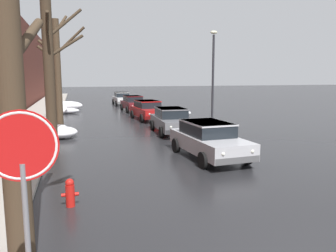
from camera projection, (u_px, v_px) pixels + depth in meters
name	position (u px, v px, depth m)	size (l,w,h in m)	color
left_sidewalk_slab	(29.00, 128.00, 20.00)	(3.19, 80.00, 0.13)	#A8A399
snow_bank_near_corner_left	(67.00, 106.00, 30.80)	(2.85, 1.02, 0.87)	white
snow_bank_along_left_kerb	(176.00, 113.00, 25.95)	(2.49, 1.23, 0.74)	white
snow_bank_mid_block_left	(66.00, 111.00, 28.21)	(1.98, 0.97, 0.67)	white
snow_bank_along_right_kerb	(62.00, 132.00, 17.04)	(1.60, 1.46, 0.70)	white
bare_tree_at_the_corner	(12.00, 58.00, 5.16)	(1.43, 2.44, 6.66)	#423323
bare_tree_second_along_sidewalk	(49.00, 62.00, 13.64)	(1.71, 3.42, 7.27)	#382B1E
bare_tree_mid_block	(58.00, 68.00, 21.29)	(3.08, 1.65, 7.20)	#423323
sedan_silver_approaching_near_lane	(208.00, 139.00, 12.88)	(2.15, 4.41, 1.42)	#B7B7BC
sedan_grey_parked_kerbside_close	(172.00, 120.00, 18.46)	(2.07, 4.23, 1.42)	slate
sedan_red_parked_kerbside_mid	(148.00, 110.00, 24.15)	(2.17, 4.41, 1.42)	red
sedan_maroon_parked_far_down_block	(133.00, 103.00, 30.03)	(2.04, 4.09, 1.42)	maroon
sedan_white_queued_behind_truck	(122.00, 98.00, 36.73)	(1.89, 4.07, 1.42)	silver
fire_hydrant	(70.00, 192.00, 8.07)	(0.42, 0.22, 0.71)	red
stop_sign_at_corner	(23.00, 170.00, 3.43)	(0.76, 0.06, 2.86)	slate
street_lamp_post	(213.00, 74.00, 19.93)	(0.44, 0.24, 5.90)	#28282D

